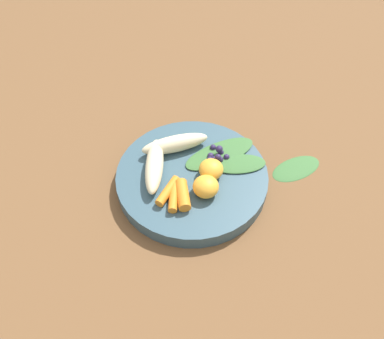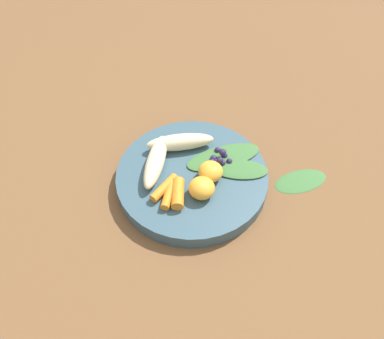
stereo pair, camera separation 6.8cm
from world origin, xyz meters
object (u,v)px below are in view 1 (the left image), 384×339
(bowl, at_px, (192,178))
(banana_peeled_left, at_px, (154,166))
(orange_segment_near, at_px, (211,169))
(kale_leaf_stray, at_px, (296,168))
(banana_peeled_right, at_px, (173,145))

(bowl, relative_size, banana_peeled_left, 2.17)
(bowl, distance_m, orange_segment_near, 0.04)
(orange_segment_near, bearing_deg, kale_leaf_stray, -105.02)
(orange_segment_near, distance_m, kale_leaf_stray, 0.16)
(banana_peeled_left, height_order, orange_segment_near, same)
(banana_peeled_right, relative_size, orange_segment_near, 2.91)
(bowl, bearing_deg, banana_peeled_left, 57.68)
(bowl, distance_m, kale_leaf_stray, 0.19)
(kale_leaf_stray, bearing_deg, bowl, 162.14)
(banana_peeled_left, distance_m, orange_segment_near, 0.10)
(orange_segment_near, bearing_deg, bowl, 54.24)
(bowl, xyz_separation_m, orange_segment_near, (-0.02, -0.03, 0.03))
(banana_peeled_right, bearing_deg, banana_peeled_left, 41.59)
(banana_peeled_left, height_order, kale_leaf_stray, banana_peeled_left)
(bowl, height_order, banana_peeled_right, banana_peeled_right)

